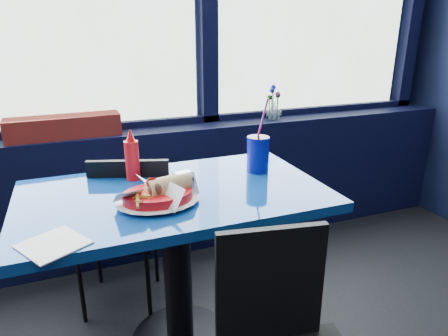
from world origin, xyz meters
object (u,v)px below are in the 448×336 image
Objects in this scene: flower_vase at (274,109)px; chair_near_back at (123,224)px; food_basket at (159,194)px; soda_cup at (258,153)px; near_table at (176,231)px; ketchup_bottle at (132,157)px; planter_box at (64,127)px.

chair_near_back is at bearing -154.43° from flower_vase.
flower_vase reaches higher than chair_near_back.
chair_near_back is 0.54m from food_basket.
chair_near_back is 0.73m from soda_cup.
food_basket reaches higher than near_table.
flower_vase is at bearing 43.49° from near_table.
chair_near_back is 3.68× the size of ketchup_bottle.
planter_box is at bearing 137.12° from soda_cup.
food_basket is (-0.08, -0.10, 0.22)m from near_table.
soda_cup is (-0.47, -0.75, -0.03)m from flower_vase.
near_table is at bearing 136.51° from chair_near_back.
soda_cup reaches higher than food_basket.
food_basket is 1.35× the size of ketchup_bottle.
soda_cup is (0.41, 0.09, 0.27)m from near_table.
ketchup_bottle is at bearing 110.96° from food_basket.
near_table is 1.46× the size of chair_near_back.
near_table is 3.55× the size of soda_cup.
flower_vase is (1.07, 0.51, 0.39)m from chair_near_back.
chair_near_back is at bearing 109.55° from ketchup_bottle.
soda_cup is at bearing -10.17° from ketchup_bottle.
ketchup_bottle is (-0.13, 0.19, 0.28)m from near_table.
near_table is at bearing -56.08° from ketchup_bottle.
chair_near_back is 0.68m from planter_box.
food_basket reaches higher than chair_near_back.
flower_vase is 0.88m from soda_cup.
ketchup_bottle is at bearing 123.92° from near_table.
chair_near_back is 2.73× the size of food_basket.
soda_cup is at bearing -122.36° from flower_vase.
ketchup_bottle reaches higher than planter_box.
soda_cup reaches higher than near_table.
flower_vase is at bearing 32.56° from ketchup_bottle.
near_table is 1.26m from flower_vase.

